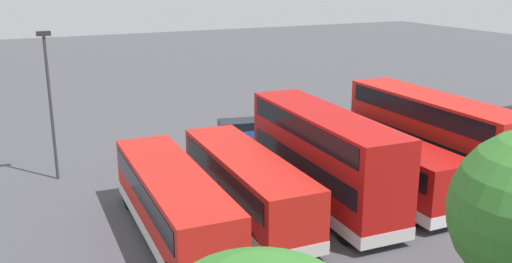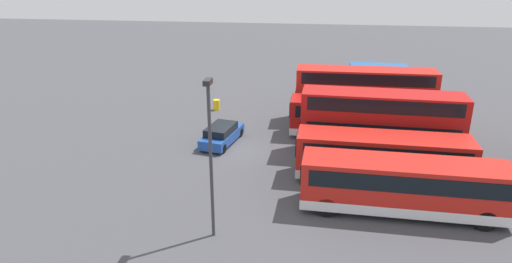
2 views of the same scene
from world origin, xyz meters
name	(u,v)px [view 1 (image 1 of 2)]	position (x,y,z in m)	size (l,w,h in m)	color
ground_plane	(237,149)	(0.00, 0.00, 0.00)	(140.00, 140.00, 0.00)	#47474C
bus_double_decker_near_end	(432,136)	(-7.15, 9.32, 2.45)	(2.63, 11.22, 4.55)	red
bus_single_deck_second	(375,159)	(-3.65, 9.18, 1.62)	(2.64, 11.39, 2.95)	#B71411
bus_double_decker_third	(323,156)	(-0.16, 9.80, 2.45)	(3.02, 10.81, 4.55)	#B71411
bus_single_deck_fourth	(247,184)	(3.68, 9.56, 1.62)	(2.93, 10.45, 2.95)	red
bus_single_deck_fifth	(173,202)	(7.33, 10.19, 1.62)	(2.95, 10.84, 2.95)	red
car_hatchback_silver	(243,131)	(-0.99, -1.38, 0.70)	(4.84, 2.65, 1.43)	#1E479E
lamp_post_tall	(50,95)	(10.87, 0.70, 4.63)	(0.70, 0.30, 7.91)	#38383D
waste_bin_yellow	(327,115)	(-8.80, -3.51, 0.47)	(0.60, 0.60, 0.95)	yellow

